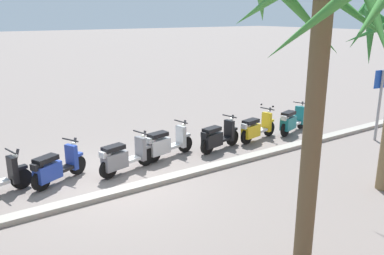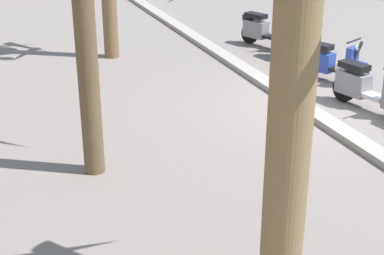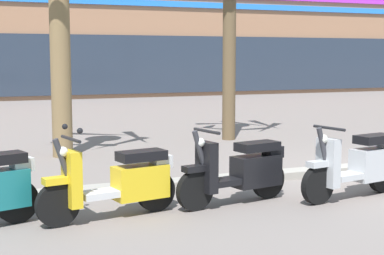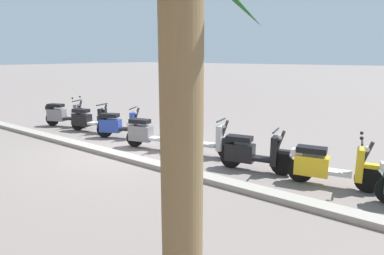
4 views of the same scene
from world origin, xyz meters
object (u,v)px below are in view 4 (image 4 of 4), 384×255
Objects in this scene: scooter_yellow_second_in_line at (326,165)px; scooter_grey_mid_centre at (63,115)px; scooter_black_mid_rear at (250,152)px; scooter_black_last_in_row at (88,120)px; scooter_blue_mid_front at (118,125)px; scooter_silver_lead_nearest at (199,139)px; scooter_grey_gap_after_mid at (149,133)px.

scooter_grey_mid_centre is at bearing -1.13° from scooter_yellow_second_in_line.
scooter_black_mid_rear is 6.57m from scooter_black_last_in_row.
scooter_yellow_second_in_line is at bearing -177.42° from scooter_black_mid_rear.
scooter_black_mid_rear is at bearing 2.58° from scooter_yellow_second_in_line.
scooter_blue_mid_front is at bearing 179.86° from scooter_grey_mid_centre.
scooter_yellow_second_in_line is at bearing 178.87° from scooter_grey_mid_centre.
scooter_silver_lead_nearest and scooter_black_last_in_row have the same top height.
scooter_yellow_second_in_line is at bearing 178.54° from scooter_black_last_in_row.
scooter_grey_mid_centre is (1.53, 0.02, 0.02)m from scooter_black_last_in_row.
scooter_yellow_second_in_line reaches higher than scooter_silver_lead_nearest.
scooter_black_mid_rear is at bearing 177.49° from scooter_black_last_in_row.
scooter_black_last_in_row is (6.57, -0.29, -0.00)m from scooter_black_mid_rear.
scooter_grey_gap_after_mid is at bearing 12.91° from scooter_silver_lead_nearest.
scooter_black_mid_rear is 0.94× the size of scooter_black_last_in_row.
scooter_black_mid_rear is 1.74m from scooter_silver_lead_nearest.
scooter_grey_gap_after_mid is 3.32m from scooter_black_last_in_row.
scooter_black_last_in_row is (1.59, -0.03, -0.00)m from scooter_blue_mid_front.
scooter_yellow_second_in_line is 1.00× the size of scooter_silver_lead_nearest.
scooter_yellow_second_in_line is 3.42m from scooter_silver_lead_nearest.
scooter_grey_gap_after_mid and scooter_black_last_in_row have the same top height.
scooter_grey_mid_centre is (3.13, -0.01, 0.02)m from scooter_blue_mid_front.
scooter_blue_mid_front is 3.13m from scooter_grey_mid_centre.
scooter_grey_gap_after_mid is 1.74m from scooter_blue_mid_front.
scooter_black_mid_rear is at bearing 169.81° from scooter_silver_lead_nearest.
scooter_silver_lead_nearest is at bearing -3.86° from scooter_yellow_second_in_line.
scooter_black_mid_rear and scooter_grey_gap_after_mid have the same top height.
scooter_blue_mid_front is (4.97, -0.26, 0.00)m from scooter_black_mid_rear.
scooter_yellow_second_in_line is 1.71m from scooter_black_mid_rear.
scooter_blue_mid_front is at bearing 0.80° from scooter_silver_lead_nearest.
scooter_blue_mid_front is (6.68, -0.19, 0.00)m from scooter_yellow_second_in_line.
scooter_grey_gap_after_mid is 4.85m from scooter_grey_mid_centre.
scooter_silver_lead_nearest is (1.71, -0.31, 0.02)m from scooter_black_mid_rear.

